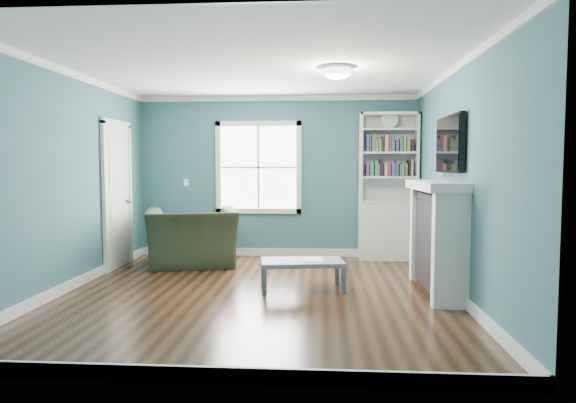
{
  "coord_description": "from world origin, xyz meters",
  "views": [
    {
      "loc": [
        0.75,
        -5.83,
        1.48
      ],
      "look_at": [
        0.32,
        0.4,
        1.04
      ],
      "focal_mm": 32.0,
      "sensor_mm": 36.0,
      "label": 1
    }
  ],
  "objects": [
    {
      "name": "ceiling_fixture",
      "position": [
        0.9,
        0.1,
        2.55
      ],
      "size": [
        0.38,
        0.38,
        0.15
      ],
      "color": "white",
      "rests_on": "room_walls"
    },
    {
      "name": "window",
      "position": [
        -0.3,
        2.49,
        1.45
      ],
      "size": [
        1.4,
        0.06,
        1.5
      ],
      "color": "white",
      "rests_on": "room_walls"
    },
    {
      "name": "recliner",
      "position": [
        -1.18,
        1.6,
        0.56
      ],
      "size": [
        1.47,
        1.15,
        1.13
      ],
      "primitive_type": "imported",
      "rotation": [
        0.0,
        0.0,
        -2.88
      ],
      "color": "black",
      "rests_on": "ground"
    },
    {
      "name": "paper_sheet",
      "position": [
        0.63,
        0.27,
        0.36
      ],
      "size": [
        0.24,
        0.31,
        0.0
      ],
      "primitive_type": "cube",
      "rotation": [
        0.0,
        0.0,
        0.01
      ],
      "color": "white",
      "rests_on": "coffee_table"
    },
    {
      "name": "trim",
      "position": [
        0.0,
        0.0,
        1.24
      ],
      "size": [
        4.5,
        5.0,
        2.6
      ],
      "color": "white",
      "rests_on": "ground"
    },
    {
      "name": "tv",
      "position": [
        2.2,
        0.2,
        1.72
      ],
      "size": [
        0.06,
        1.1,
        0.65
      ],
      "primitive_type": "cube",
      "color": "black",
      "rests_on": "fireplace"
    },
    {
      "name": "floor",
      "position": [
        0.0,
        0.0,
        0.0
      ],
      "size": [
        5.0,
        5.0,
        0.0
      ],
      "primitive_type": "plane",
      "color": "black",
      "rests_on": "ground"
    },
    {
      "name": "coffee_table",
      "position": [
        0.51,
        0.22,
        0.31
      ],
      "size": [
        1.04,
        0.66,
        0.35
      ],
      "rotation": [
        0.0,
        0.0,
        0.14
      ],
      "color": "#4D555D",
      "rests_on": "ground"
    },
    {
      "name": "light_switch",
      "position": [
        -1.5,
        2.48,
        1.2
      ],
      "size": [
        0.08,
        0.01,
        0.12
      ],
      "primitive_type": "cube",
      "color": "white",
      "rests_on": "room_walls"
    },
    {
      "name": "bookshelf",
      "position": [
        1.77,
        2.3,
        0.92
      ],
      "size": [
        0.9,
        0.35,
        2.31
      ],
      "color": "silver",
      "rests_on": "ground"
    },
    {
      "name": "fireplace",
      "position": [
        2.08,
        0.2,
        0.64
      ],
      "size": [
        0.44,
        1.58,
        1.3
      ],
      "color": "black",
      "rests_on": "ground"
    },
    {
      "name": "door",
      "position": [
        -2.22,
        1.4,
        1.07
      ],
      "size": [
        0.12,
        0.98,
        2.17
      ],
      "color": "silver",
      "rests_on": "ground"
    },
    {
      "name": "room_walls",
      "position": [
        0.0,
        0.0,
        1.58
      ],
      "size": [
        5.0,
        5.0,
        5.0
      ],
      "color": "#35636C",
      "rests_on": "ground"
    }
  ]
}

